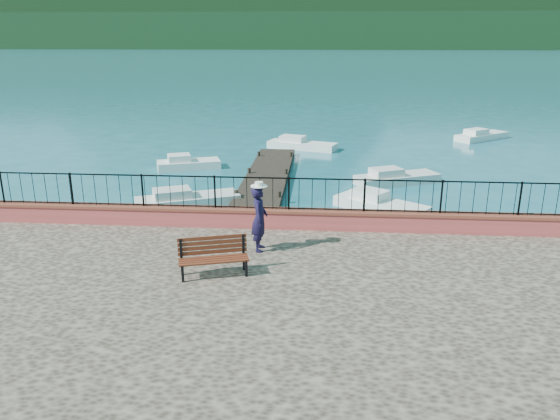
# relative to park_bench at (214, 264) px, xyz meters

# --- Properties ---
(ground) EXTENTS (2000.00, 2000.00, 0.00)m
(ground) POSITION_rel_park_bench_xyz_m (1.87, -0.18, -1.48)
(ground) COLOR #19596B
(ground) RESTS_ON ground
(parapet) EXTENTS (28.00, 0.46, 0.58)m
(parapet) POSITION_rel_park_bench_xyz_m (1.87, 3.52, 0.01)
(parapet) COLOR #C64748
(parapet) RESTS_ON promenade
(railing) EXTENTS (27.00, 0.05, 0.95)m
(railing) POSITION_rel_park_bench_xyz_m (1.87, 3.52, 0.77)
(railing) COLOR black
(railing) RESTS_ON parapet
(dock) EXTENTS (2.00, 16.00, 0.30)m
(dock) POSITION_rel_park_bench_xyz_m (-0.13, 11.82, -1.33)
(dock) COLOR #2D231C
(dock) RESTS_ON ground
(far_forest) EXTENTS (900.00, 60.00, 18.00)m
(far_forest) POSITION_rel_park_bench_xyz_m (1.87, 299.82, 7.52)
(far_forest) COLOR black
(far_forest) RESTS_ON ground
(foothills) EXTENTS (900.00, 120.00, 44.00)m
(foothills) POSITION_rel_park_bench_xyz_m (1.87, 359.82, 20.52)
(foothills) COLOR black
(foothills) RESTS_ON ground
(companion_hill) EXTENTS (448.00, 384.00, 180.00)m
(companion_hill) POSITION_rel_park_bench_xyz_m (221.87, 559.82, -1.48)
(companion_hill) COLOR #142D23
(companion_hill) RESTS_ON ground
(park_bench) EXTENTS (1.74, 1.00, 0.92)m
(park_bench) POSITION_rel_park_bench_xyz_m (0.00, 0.00, 0.00)
(park_bench) COLOR black
(park_bench) RESTS_ON promenade
(person) EXTENTS (0.44, 0.65, 1.77)m
(person) POSITION_rel_park_bench_xyz_m (0.91, 1.70, 0.60)
(person) COLOR black
(person) RESTS_ON promenade
(hat) EXTENTS (0.44, 0.44, 0.12)m
(hat) POSITION_rel_park_bench_xyz_m (0.91, 1.70, 1.54)
(hat) COLOR white
(hat) RESTS_ON person
(boat_0) EXTENTS (4.35, 2.88, 0.80)m
(boat_0) POSITION_rel_park_bench_xyz_m (-2.95, 9.25, -1.08)
(boat_0) COLOR silver
(boat_0) RESTS_ON ground
(boat_1) EXTENTS (3.81, 3.32, 0.80)m
(boat_1) POSITION_rel_park_bench_xyz_m (4.90, 9.16, -1.08)
(boat_1) COLOR white
(boat_1) RESTS_ON ground
(boat_2) EXTENTS (4.20, 2.83, 0.80)m
(boat_2) POSITION_rel_park_bench_xyz_m (6.08, 13.58, -1.08)
(boat_2) COLOR silver
(boat_2) RESTS_ON ground
(boat_3) EXTENTS (3.48, 2.32, 0.80)m
(boat_3) POSITION_rel_park_bench_xyz_m (-4.51, 15.78, -1.08)
(boat_3) COLOR silver
(boat_3) RESTS_ON ground
(boat_4) EXTENTS (4.42, 2.55, 0.80)m
(boat_4) POSITION_rel_park_bench_xyz_m (1.24, 21.51, -1.08)
(boat_4) COLOR white
(boat_4) RESTS_ON ground
(boat_5) EXTENTS (4.04, 3.59, 0.80)m
(boat_5) POSITION_rel_park_bench_xyz_m (13.18, 25.64, -1.08)
(boat_5) COLOR silver
(boat_5) RESTS_ON ground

